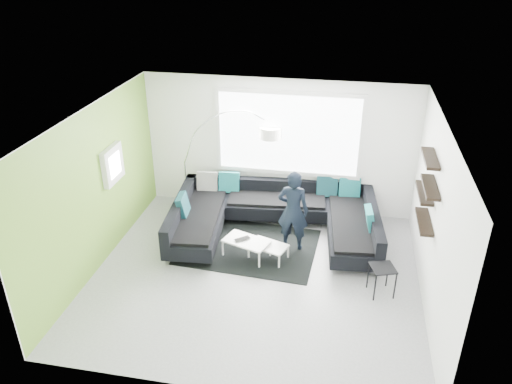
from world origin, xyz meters
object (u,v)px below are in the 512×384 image
person (293,211)px  laptop (243,240)px  sectional_sofa (275,220)px  coffee_table (257,249)px  arc_lamp (185,162)px  side_table (381,280)px

person → laptop: size_ratio=4.53×
laptop → person: bearing=-9.2°
sectional_sofa → laptop: sectional_sofa is taller
coffee_table → arc_lamp: arc_lamp is taller
side_table → laptop: (-2.41, 0.61, 0.10)m
coffee_table → arc_lamp: bearing=159.0°
sectional_sofa → side_table: size_ratio=8.01×
side_table → laptop: bearing=165.9°
person → laptop: bearing=33.9°
person → laptop: 1.05m
side_table → laptop: size_ratio=1.47×
sectional_sofa → coffee_table: (-0.19, -0.76, -0.20)m
laptop → arc_lamp: bearing=95.8°
arc_lamp → side_table: (3.96, -2.16, -0.83)m
side_table → arc_lamp: bearing=151.5°
sectional_sofa → person: size_ratio=2.61×
person → side_table: bearing=149.4°
sectional_sofa → arc_lamp: (-2.00, 0.76, 0.72)m
sectional_sofa → coffee_table: bearing=-109.7°
person → sectional_sofa: bearing=-35.7°
sectional_sofa → laptop: bearing=-124.9°
side_table → sectional_sofa: bearing=144.6°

